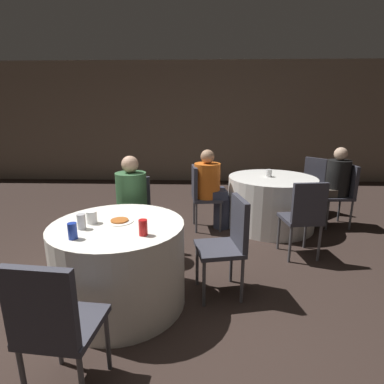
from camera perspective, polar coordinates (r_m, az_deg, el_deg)
The scene contains 20 objects.
ground_plane at distance 2.83m, azimuth -13.51°, elevation -20.83°, with size 16.00×16.00×0.00m, color #332621.
wall_back at distance 7.37m, azimuth -3.55°, elevation 13.01°, with size 16.00×0.06×2.80m.
table_near at distance 2.72m, azimuth -13.56°, elevation -13.20°, with size 1.11×1.11×0.74m.
table_far at distance 4.53m, azimuth 14.78°, elevation -1.84°, with size 1.25×1.25×0.74m.
chair_near_north at distance 3.54m, azimuth -11.07°, elevation -3.20°, with size 0.44×0.44×0.92m.
chair_near_south at distance 1.90m, azimuth -24.92°, elevation -21.40°, with size 0.44×0.44×0.92m.
chair_near_east at distance 2.73m, azimuth 7.15°, elevation -8.58°, with size 0.47×0.47×0.92m.
chair_far_northeast at distance 5.33m, azimuth 21.80°, elevation 2.08°, with size 0.56×0.56×0.92m.
chair_far_west at distance 4.24m, azimuth 1.64°, elevation 0.10°, with size 0.45×0.45×0.92m.
chair_far_south at distance 3.57m, azimuth 20.65°, elevation -3.75°, with size 0.45×0.45×0.92m.
chair_far_east at distance 4.87m, azimuth 26.76°, elevation 0.42°, with size 0.42×0.42×0.92m.
person_black_shirt at distance 4.78m, azimuth 25.04°, elevation 0.81°, with size 0.50×0.33×1.17m.
person_green_jacket at distance 3.37m, azimuth -11.46°, elevation -3.23°, with size 0.35×0.51×1.19m.
person_orange_shirt at distance 4.25m, azimuth 3.77°, elevation 0.69°, with size 0.52×0.39×1.15m.
pizza_plate_near at distance 2.61m, azimuth -13.67°, elevation -5.36°, with size 0.23×0.23×0.02m.
soda_can_red at distance 2.28m, azimuth -9.30°, elevation -6.70°, with size 0.07×0.07×0.12m.
soda_can_blue at distance 2.35m, azimuth -21.81°, elevation -6.91°, with size 0.07×0.07×0.12m.
soda_can_silver at distance 2.53m, azimuth -20.32°, elevation -5.30°, with size 0.07×0.07×0.12m.
cup_near at distance 2.63m, azimuth -18.57°, elevation -4.58°, with size 0.09×0.09×0.10m.
cup_far at distance 4.44m, azimuth 14.41°, elevation 3.50°, with size 0.08×0.08×0.11m.
Camera 1 is at (0.69, -2.21, 1.63)m, focal length 28.00 mm.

